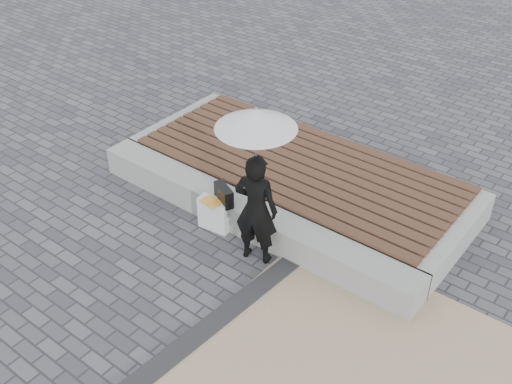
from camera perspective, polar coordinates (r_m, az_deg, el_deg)
ground at (r=7.37m, az=-8.73°, el=-9.40°), size 80.00×80.00×0.00m
edging_band at (r=6.74m, az=-7.22°, el=-14.43°), size 0.61×5.20×0.04m
seating_ledge at (r=8.11m, az=-0.85°, el=-2.23°), size 5.00×0.45×0.40m
timber_platform at (r=8.91m, az=3.98°, el=1.46°), size 5.00×2.00×0.40m
timber_decking at (r=8.79m, az=4.03°, el=2.66°), size 4.60×2.00×0.04m
woman at (r=7.31m, az=0.00°, el=-1.62°), size 0.62×0.49×1.50m
parasol at (r=6.66m, az=0.00°, el=6.80°), size 0.92×0.92×1.18m
handbag at (r=7.95m, az=-3.01°, el=-0.26°), size 0.38×0.26×0.25m
canvas_tote at (r=8.12m, az=-3.87°, el=-2.07°), size 0.45×0.23×0.45m
magazine at (r=7.95m, az=-4.17°, el=-0.91°), size 0.30×0.24×0.01m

